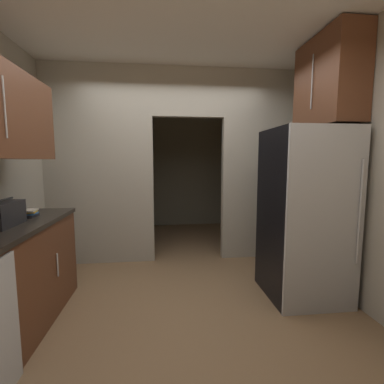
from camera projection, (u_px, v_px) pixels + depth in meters
The scene contains 8 objects.
ground at pixel (181, 310), 2.63m from camera, with size 20.00×20.00×0.00m, color brown.
kitchen_overhead_slab at pixel (176, 30), 2.73m from camera, with size 3.92×6.83×0.06m, color silver.
kitchen_partition at pixel (169, 160), 3.85m from camera, with size 3.52×0.12×2.74m.
adjoining_room_shell at pixel (170, 165), 5.44m from camera, with size 3.52×2.26×2.74m.
refrigerator at pixel (304, 214), 2.85m from camera, with size 0.76×0.79×1.78m.
upper_cabinet_fridgeside at pixel (328, 82), 2.82m from camera, with size 0.36×0.83×0.92m.
boombox at pixel (4, 214), 2.14m from camera, with size 0.17×0.37×0.22m.
book_stack at pixel (29, 214), 2.50m from camera, with size 0.15×0.16×0.07m.
Camera 1 is at (-0.17, -2.48, 1.45)m, focal length 25.25 mm.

